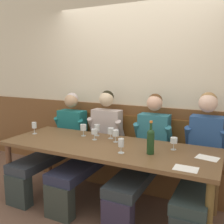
% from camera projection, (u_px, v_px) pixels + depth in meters
% --- Properties ---
extents(ground_plane, '(6.80, 6.80, 0.02)m').
position_uv_depth(ground_plane, '(102.00, 212.00, 2.94)').
color(ground_plane, brown).
rests_on(ground_plane, ground).
extents(room_wall_back, '(6.80, 0.08, 2.80)m').
position_uv_depth(room_wall_back, '(137.00, 84.00, 3.66)').
color(room_wall_back, beige).
rests_on(room_wall_back, ground).
extents(wood_wainscot_panel, '(6.80, 0.03, 1.09)m').
position_uv_depth(wood_wainscot_panel, '(135.00, 142.00, 3.76)').
color(wood_wainscot_panel, brown).
rests_on(wood_wainscot_panel, ground).
extents(wall_bench, '(2.76, 0.42, 0.94)m').
position_uv_depth(wall_bench, '(129.00, 164.00, 3.62)').
color(wall_bench, brown).
rests_on(wall_bench, ground).
extents(dining_table, '(2.46, 0.89, 0.76)m').
position_uv_depth(dining_table, '(107.00, 151.00, 2.94)').
color(dining_table, brown).
rests_on(dining_table, ground).
extents(person_center_right_seat, '(0.51, 1.30, 1.25)m').
position_uv_depth(person_center_right_seat, '(57.00, 140.00, 3.64)').
color(person_center_right_seat, '#2B3533').
rests_on(person_center_right_seat, ground).
extents(person_left_seat, '(0.53, 1.30, 1.31)m').
position_uv_depth(person_left_seat, '(94.00, 145.00, 3.37)').
color(person_left_seat, '#2E352F').
rests_on(person_left_seat, ground).
extents(person_right_seat, '(0.50, 1.30, 1.30)m').
position_uv_depth(person_right_seat, '(145.00, 152.00, 3.08)').
color(person_right_seat, '#2E283F').
rests_on(person_right_seat, ground).
extents(person_center_left_seat, '(0.48, 1.31, 1.34)m').
position_uv_depth(person_center_left_seat, '(202.00, 157.00, 2.82)').
color(person_center_left_seat, '#272F30').
rests_on(person_center_left_seat, ground).
extents(wine_bottle_clear_water, '(0.08, 0.08, 0.35)m').
position_uv_depth(wine_bottle_clear_water, '(151.00, 140.00, 2.61)').
color(wine_bottle_clear_water, '#1A3A1B').
rests_on(wine_bottle_clear_water, dining_table).
extents(wine_glass_right_end, '(0.07, 0.07, 0.13)m').
position_uv_depth(wine_glass_right_end, '(174.00, 141.00, 2.75)').
color(wine_glass_right_end, silver).
rests_on(wine_glass_right_end, dining_table).
extents(wine_glass_mid_left, '(0.07, 0.07, 0.13)m').
position_uv_depth(wine_glass_mid_left, '(94.00, 132.00, 3.12)').
color(wine_glass_mid_left, silver).
rests_on(wine_glass_mid_left, dining_table).
extents(wine_glass_center_rear, '(0.07, 0.07, 0.15)m').
position_uv_depth(wine_glass_center_rear, '(97.00, 128.00, 3.31)').
color(wine_glass_center_rear, silver).
rests_on(wine_glass_center_rear, dining_table).
extents(wine_glass_by_bottle, '(0.06, 0.06, 0.16)m').
position_uv_depth(wine_glass_by_bottle, '(34.00, 126.00, 3.40)').
color(wine_glass_by_bottle, silver).
rests_on(wine_glass_by_bottle, dining_table).
extents(wine_glass_mid_right, '(0.07, 0.07, 0.15)m').
position_uv_depth(wine_glass_mid_right, '(121.00, 144.00, 2.64)').
color(wine_glass_mid_right, silver).
rests_on(wine_glass_mid_right, dining_table).
extents(wine_glass_center_front, '(0.08, 0.08, 0.15)m').
position_uv_depth(wine_glass_center_front, '(116.00, 133.00, 3.03)').
color(wine_glass_center_front, silver).
rests_on(wine_glass_center_front, dining_table).
extents(wine_glass_near_bucket, '(0.08, 0.08, 0.13)m').
position_uv_depth(wine_glass_near_bucket, '(111.00, 131.00, 3.18)').
color(wine_glass_near_bucket, silver).
rests_on(wine_glass_near_bucket, dining_table).
extents(wine_glass_left_end, '(0.08, 0.08, 0.15)m').
position_uv_depth(wine_glass_left_end, '(83.00, 128.00, 3.30)').
color(wine_glass_left_end, silver).
rests_on(wine_glass_left_end, dining_table).
extents(tasting_sheet_left_guest, '(0.21, 0.15, 0.00)m').
position_uv_depth(tasting_sheet_left_guest, '(186.00, 169.00, 2.24)').
color(tasting_sheet_left_guest, white).
rests_on(tasting_sheet_left_guest, dining_table).
extents(tasting_sheet_right_guest, '(0.23, 0.19, 0.00)m').
position_uv_depth(tasting_sheet_right_guest, '(207.00, 158.00, 2.51)').
color(tasting_sheet_right_guest, white).
rests_on(tasting_sheet_right_guest, dining_table).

